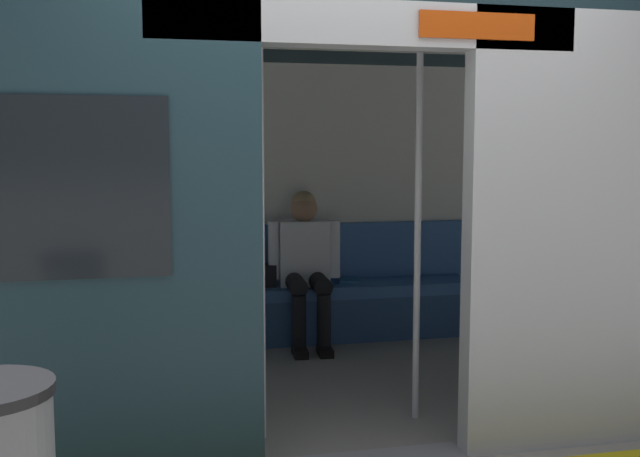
{
  "coord_description": "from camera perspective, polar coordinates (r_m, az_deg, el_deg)",
  "views": [
    {
      "loc": [
        0.98,
        3.33,
        1.5
      ],
      "look_at": [
        -0.07,
        -1.26,
        0.99
      ],
      "focal_mm": 42.25,
      "sensor_mm": 36.0,
      "label": 1
    }
  ],
  "objects": [
    {
      "name": "grab_pole_door",
      "position": [
        3.79,
        -4.49,
        -0.43
      ],
      "size": [
        0.04,
        0.04,
        2.13
      ],
      "primitive_type": "cylinder",
      "color": "silver",
      "rests_on": "ground_plane"
    },
    {
      "name": "bench_seat",
      "position": [
        5.78,
        -2.86,
        -5.41
      ],
      "size": [
        3.07,
        0.44,
        0.44
      ],
      "color": "#38609E",
      "rests_on": "ground_plane"
    },
    {
      "name": "book",
      "position": [
        5.94,
        2.2,
        -3.95
      ],
      "size": [
        0.19,
        0.24,
        0.03
      ],
      "primitive_type": "cube",
      "rotation": [
        0.0,
        0.0,
        -0.19
      ],
      "color": "#26598C",
      "rests_on": "bench_seat"
    },
    {
      "name": "train_car",
      "position": [
        4.63,
        -1.5,
        6.25
      ],
      "size": [
        6.4,
        2.75,
        2.27
      ],
      "color": "silver",
      "rests_on": "ground_plane"
    },
    {
      "name": "handbag",
      "position": [
        5.76,
        -4.69,
        -3.58
      ],
      "size": [
        0.26,
        0.15,
        0.17
      ],
      "color": "black",
      "rests_on": "bench_seat"
    },
    {
      "name": "grab_pole_far",
      "position": [
        4.1,
        7.41,
        0.04
      ],
      "size": [
        0.04,
        0.04,
        2.13
      ],
      "primitive_type": "cylinder",
      "color": "silver",
      "rests_on": "ground_plane"
    },
    {
      "name": "person_seated",
      "position": [
        5.7,
        -1.11,
        -2.25
      ],
      "size": [
        0.55,
        0.69,
        1.16
      ],
      "color": "silver",
      "rests_on": "ground_plane"
    }
  ]
}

